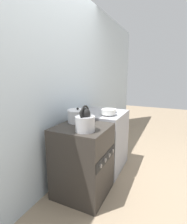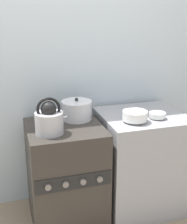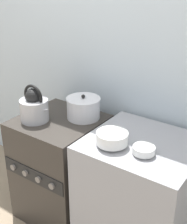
{
  "view_description": "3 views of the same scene",
  "coord_description": "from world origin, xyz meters",
  "px_view_note": "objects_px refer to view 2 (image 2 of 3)",
  "views": [
    {
      "loc": [
        -1.64,
        -0.61,
        1.41
      ],
      "look_at": [
        0.3,
        0.29,
        0.94
      ],
      "focal_mm": 28.0,
      "sensor_mm": 36.0,
      "label": 1
    },
    {
      "loc": [
        -0.42,
        -1.89,
        1.69
      ],
      "look_at": [
        0.23,
        0.27,
        0.93
      ],
      "focal_mm": 50.0,
      "sensor_mm": 36.0,
      "label": 2
    },
    {
      "loc": [
        1.37,
        -1.21,
        1.82
      ],
      "look_at": [
        0.29,
        0.32,
        0.96
      ],
      "focal_mm": 50.0,
      "sensor_mm": 36.0,
      "label": 3
    }
  ],
  "objects_px": {
    "enamel_bowl": "(135,116)",
    "kettle": "(49,120)",
    "cooking_pot": "(77,110)",
    "stove": "(66,175)",
    "small_ceramic_bowl": "(157,115)"
  },
  "relations": [
    {
      "from": "enamel_bowl",
      "to": "kettle",
      "type": "bearing_deg",
      "value": 178.96
    },
    {
      "from": "cooking_pot",
      "to": "enamel_bowl",
      "type": "distance_m",
      "value": 0.47
    },
    {
      "from": "kettle",
      "to": "cooking_pot",
      "type": "xyz_separation_m",
      "value": [
        0.26,
        0.23,
        -0.03
      ]
    },
    {
      "from": "kettle",
      "to": "enamel_bowl",
      "type": "bearing_deg",
      "value": -1.04
    },
    {
      "from": "kettle",
      "to": "enamel_bowl",
      "type": "height_order",
      "value": "kettle"
    },
    {
      "from": "stove",
      "to": "enamel_bowl",
      "type": "relative_size",
      "value": 4.36
    },
    {
      "from": "cooking_pot",
      "to": "stove",
      "type": "bearing_deg",
      "value": -135.08
    },
    {
      "from": "stove",
      "to": "cooking_pot",
      "type": "xyz_separation_m",
      "value": [
        0.13,
        0.13,
        0.49
      ]
    },
    {
      "from": "kettle",
      "to": "cooking_pot",
      "type": "distance_m",
      "value": 0.35
    },
    {
      "from": "small_ceramic_bowl",
      "to": "kettle",
      "type": "bearing_deg",
      "value": -179.5
    },
    {
      "from": "cooking_pot",
      "to": "small_ceramic_bowl",
      "type": "height_order",
      "value": "cooking_pot"
    },
    {
      "from": "enamel_bowl",
      "to": "small_ceramic_bowl",
      "type": "xyz_separation_m",
      "value": [
        0.2,
        0.02,
        -0.02
      ]
    },
    {
      "from": "kettle",
      "to": "small_ceramic_bowl",
      "type": "height_order",
      "value": "kettle"
    },
    {
      "from": "cooking_pot",
      "to": "enamel_bowl",
      "type": "xyz_separation_m",
      "value": [
        0.4,
        -0.25,
        -0.01
      ]
    },
    {
      "from": "kettle",
      "to": "enamel_bowl",
      "type": "distance_m",
      "value": 0.66
    }
  ]
}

